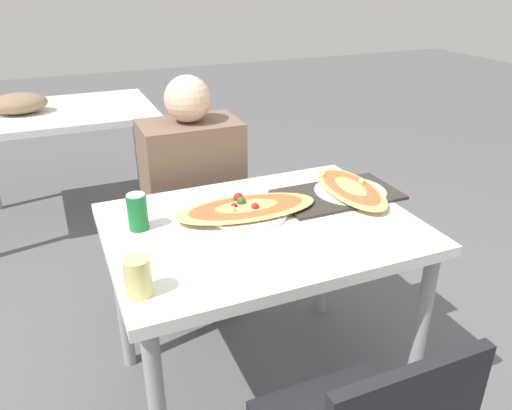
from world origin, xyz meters
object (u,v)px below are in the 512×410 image
dining_table (262,245)px  chair_far_seated (189,210)px  drink_glass (138,277)px  pizza_second (350,189)px  pizza_main (247,209)px  soda_can (137,212)px  person_seated (193,181)px

dining_table → chair_far_seated: bearing=95.4°
drink_glass → pizza_second: (0.87, 0.34, -0.04)m
chair_far_seated → pizza_main: bearing=94.3°
chair_far_seated → drink_glass: bearing=67.6°
pizza_main → soda_can: 0.38m
pizza_main → drink_glass: 0.55m
pizza_second → soda_can: bearing=177.7°
pizza_main → pizza_second: size_ratio=1.15×
pizza_main → dining_table: bearing=-76.3°
person_seated → pizza_main: person_seated is taller
soda_can → dining_table: bearing=-17.7°
dining_table → drink_glass: bearing=-151.9°
dining_table → person_seated: size_ratio=0.92×
dining_table → chair_far_seated: (-0.07, 0.71, -0.17)m
drink_glass → soda_can: bearing=79.3°
soda_can → drink_glass: soda_can is taller
pizza_main → chair_far_seated: bearing=94.3°
person_seated → soda_can: (-0.32, -0.48, 0.13)m
pizza_main → soda_can: soda_can is taller
chair_far_seated → pizza_second: size_ratio=1.84×
person_seated → pizza_second: bearing=133.2°
pizza_main → drink_glass: drink_glass is taller
soda_can → drink_glass: (-0.07, -0.37, -0.01)m
dining_table → drink_glass: 0.54m
dining_table → chair_far_seated: 0.74m
chair_far_seated → drink_glass: 1.08m
chair_far_seated → soda_can: bearing=61.1°
drink_glass → dining_table: bearing=28.1°
dining_table → pizza_second: bearing=12.7°
dining_table → chair_far_seated: chair_far_seated is taller
soda_can → pizza_second: size_ratio=0.28×
soda_can → drink_glass: 0.38m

